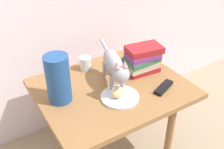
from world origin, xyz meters
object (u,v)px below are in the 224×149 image
(candle_jar, at_px, (86,64))
(cat, at_px, (114,65))
(side_table, at_px, (112,95))
(bread_roll, at_px, (118,92))
(tv_remote, at_px, (164,87))
(book_stack, at_px, (142,59))
(green_vase, at_px, (58,79))
(plate, at_px, (120,97))

(candle_jar, bearing_deg, cat, -75.76)
(side_table, xyz_separation_m, candle_jar, (-0.04, 0.24, 0.10))
(bread_roll, distance_m, tv_remote, 0.27)
(bread_roll, bearing_deg, tv_remote, -13.16)
(bread_roll, height_order, candle_jar, candle_jar)
(tv_remote, bearing_deg, book_stack, 66.06)
(tv_remote, bearing_deg, bread_roll, 144.53)
(green_vase, xyz_separation_m, candle_jar, (0.25, 0.20, -0.09))
(green_vase, bearing_deg, tv_remote, -22.02)
(plate, xyz_separation_m, bread_roll, (-0.01, 0.00, 0.03))
(book_stack, bearing_deg, bread_roll, -150.51)
(plate, bearing_deg, bread_roll, 164.91)
(bread_roll, bearing_deg, green_vase, 150.04)
(cat, height_order, green_vase, green_vase)
(book_stack, bearing_deg, candle_jar, 144.87)
(side_table, bearing_deg, tv_remote, -36.44)
(candle_jar, height_order, tv_remote, candle_jar)
(cat, height_order, candle_jar, cat)
(plate, distance_m, book_stack, 0.31)
(bread_roll, relative_size, green_vase, 0.31)
(book_stack, bearing_deg, green_vase, -179.81)
(plate, distance_m, candle_jar, 0.36)
(cat, bearing_deg, book_stack, 10.12)
(cat, xyz_separation_m, tv_remote, (0.22, -0.18, -0.12))
(side_table, distance_m, book_stack, 0.29)
(book_stack, relative_size, green_vase, 0.88)
(book_stack, bearing_deg, tv_remote, -91.63)
(candle_jar, bearing_deg, book_stack, -35.13)
(side_table, relative_size, plate, 4.03)
(book_stack, height_order, candle_jar, book_stack)
(plate, distance_m, green_vase, 0.34)
(bread_roll, relative_size, cat, 0.17)
(plate, bearing_deg, cat, 71.96)
(green_vase, height_order, tv_remote, green_vase)
(cat, relative_size, candle_jar, 5.47)
(candle_jar, distance_m, tv_remote, 0.50)
(book_stack, height_order, tv_remote, book_stack)
(plate, xyz_separation_m, cat, (0.04, 0.12, 0.13))
(plate, bearing_deg, candle_jar, 93.64)
(side_table, xyz_separation_m, cat, (0.02, 0.00, 0.20))
(side_table, xyz_separation_m, book_stack, (0.24, 0.04, 0.15))
(bread_roll, bearing_deg, candle_jar, 91.90)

